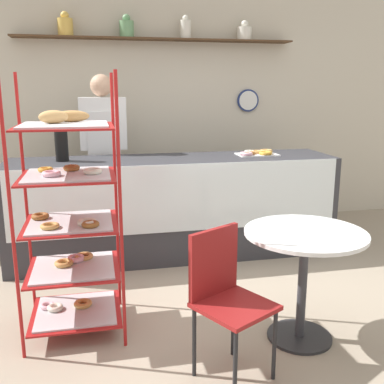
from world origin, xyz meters
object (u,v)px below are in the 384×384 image
(cafe_table, at_px, (304,258))
(coffee_carafe, at_px, (61,141))
(pastry_rack, at_px, (70,218))
(cafe_chair, at_px, (224,289))
(person_worker, at_px, (104,153))
(donut_tray_counter, at_px, (257,153))

(cafe_table, xyz_separation_m, coffee_carafe, (-1.59, 1.77, 0.59))
(pastry_rack, bearing_deg, cafe_chair, -38.48)
(cafe_chair, bearing_deg, coffee_carafe, 87.19)
(person_worker, relative_size, donut_tray_counter, 4.39)
(pastry_rack, bearing_deg, donut_tray_counter, 36.08)
(pastry_rack, relative_size, coffee_carafe, 4.66)
(coffee_carafe, xyz_separation_m, donut_tray_counter, (1.89, -0.02, -0.16))
(coffee_carafe, bearing_deg, cafe_table, -48.16)
(person_worker, xyz_separation_m, coffee_carafe, (-0.39, -0.48, 0.19))
(cafe_chair, distance_m, donut_tray_counter, 2.23)
(cafe_chair, relative_size, donut_tray_counter, 2.13)
(person_worker, distance_m, cafe_chair, 2.59)
(person_worker, bearing_deg, donut_tray_counter, -18.42)
(cafe_chair, distance_m, coffee_carafe, 2.32)
(person_worker, bearing_deg, cafe_chair, -76.57)
(coffee_carafe, bearing_deg, pastry_rack, -84.89)
(donut_tray_counter, bearing_deg, pastry_rack, -143.92)
(coffee_carafe, distance_m, donut_tray_counter, 1.90)
(cafe_table, height_order, cafe_chair, cafe_chair)
(person_worker, distance_m, donut_tray_counter, 1.58)
(person_worker, xyz_separation_m, donut_tray_counter, (1.50, -0.50, 0.02))
(cafe_table, distance_m, cafe_chair, 0.65)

